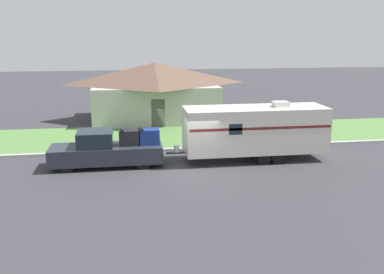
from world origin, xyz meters
TOP-DOWN VIEW (x-y plane):
  - ground_plane at (0.00, 0.00)m, footprint 120.00×120.00m
  - curb_strip at (0.00, 3.75)m, footprint 80.00×0.30m
  - lawn_strip at (0.00, 7.40)m, footprint 80.00×7.00m
  - house_across_street at (-1.11, 13.54)m, footprint 10.36×7.24m
  - pickup_truck at (-4.41, 1.28)m, footprint 5.89×1.93m
  - travel_trailer at (3.52, 1.28)m, footprint 8.71×2.37m
  - mailbox at (5.26, 4.67)m, footprint 0.48×0.20m

SIDE VIEW (x-z plane):
  - ground_plane at x=0.00m, z-range 0.00..0.00m
  - lawn_strip at x=0.00m, z-range 0.00..0.03m
  - curb_strip at x=0.00m, z-range 0.00..0.14m
  - pickup_truck at x=-4.41m, z-range -0.13..1.90m
  - mailbox at x=5.26m, z-range 0.35..1.66m
  - travel_trailer at x=3.52m, z-range 0.10..3.30m
  - house_across_street at x=-1.11m, z-range 0.08..4.59m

